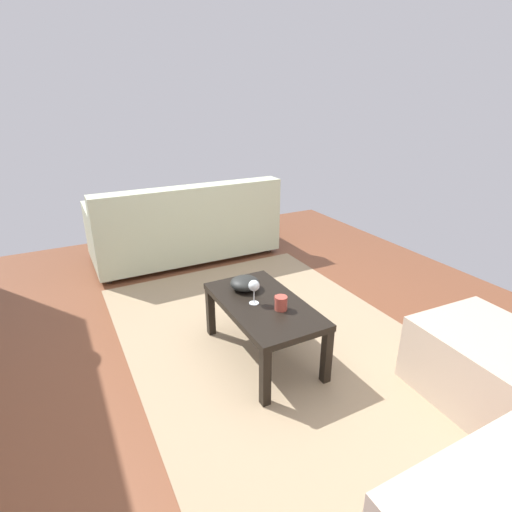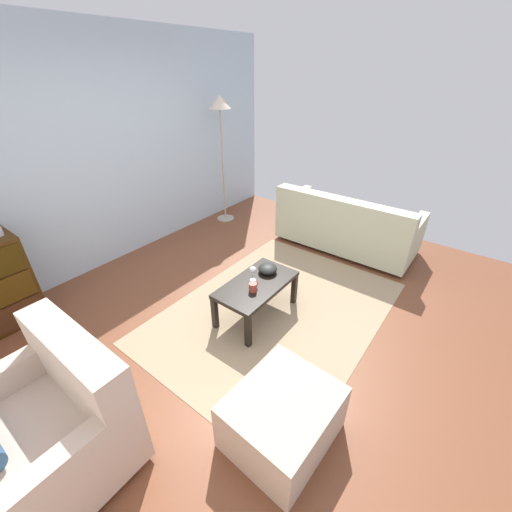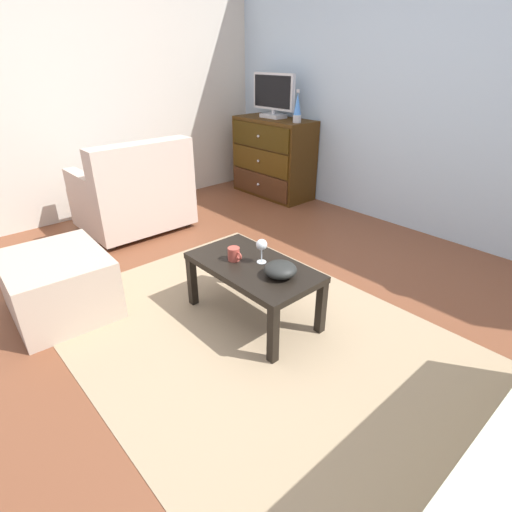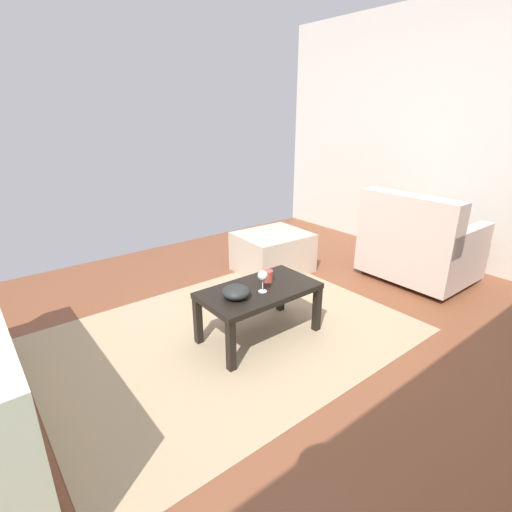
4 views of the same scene
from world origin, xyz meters
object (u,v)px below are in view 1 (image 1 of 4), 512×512
Objects in this scene: wine_glass at (254,286)px; ottoman at (487,367)px; bowl_decorative at (245,283)px; couch_large at (185,228)px; mug at (281,303)px; coffee_table at (263,310)px.

ottoman is at bearing -133.95° from wine_glass.
couch_large reaches higher than bowl_decorative.
mug is 2.01m from couch_large.
coffee_table is 0.46× the size of couch_large.
coffee_table is at bearing 23.02° from mug.
wine_glass is (0.02, 0.06, 0.17)m from coffee_table.
wine_glass is at bearing 46.05° from ottoman.
bowl_decorative is at bearing -10.21° from wine_glass.
mug is at bearing -167.91° from bowl_decorative.
couch_large is (2.00, -0.06, -0.12)m from mug.
wine_glass is 0.22m from bowl_decorative.
mug is 0.06× the size of couch_large.
wine_glass reaches higher than mug.
coffee_table is at bearing -174.48° from bowl_decorative.
wine_glass reaches higher than bowl_decorative.
couch_large reaches higher than coffee_table.
coffee_table is 1.21× the size of ottoman.
wine_glass reaches higher than ottoman.
wine_glass is 0.81× the size of bowl_decorative.
mug reaches higher than ottoman.
mug is at bearing 47.20° from ottoman.
bowl_decorative is (0.22, 0.02, 0.10)m from coffee_table.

